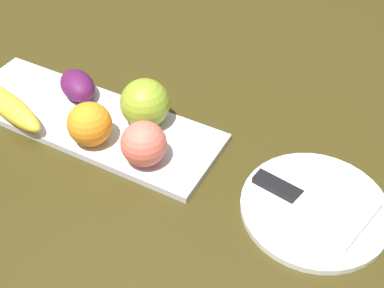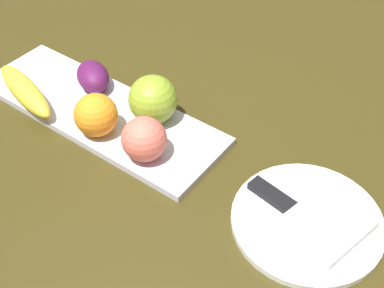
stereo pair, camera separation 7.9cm
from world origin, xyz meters
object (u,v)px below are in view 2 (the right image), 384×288
(banana, at_px, (25,91))
(peach, at_px, (144,139))
(knife, at_px, (284,204))
(orange_near_apple, at_px, (96,115))
(apple, at_px, (153,99))
(grape_bunch, at_px, (93,76))
(folded_napkin, at_px, (326,225))
(fruit_tray, at_px, (99,111))
(dinner_plate, at_px, (307,221))

(banana, height_order, peach, peach)
(banana, height_order, knife, banana)
(orange_near_apple, height_order, peach, same)
(apple, bearing_deg, grape_bunch, 178.75)
(apple, relative_size, knife, 0.46)
(banana, bearing_deg, folded_napkin, 21.40)
(fruit_tray, distance_m, banana, 0.14)
(banana, relative_size, knife, 0.99)
(knife, bearing_deg, apple, -178.94)
(dinner_plate, bearing_deg, fruit_tray, 180.00)
(fruit_tray, height_order, grape_bunch, grape_bunch)
(banana, bearing_deg, dinner_plate, 21.71)
(banana, distance_m, dinner_plate, 0.54)
(grape_bunch, bearing_deg, banana, -125.24)
(orange_near_apple, distance_m, knife, 0.33)
(folded_napkin, xyz_separation_m, knife, (-0.07, -0.00, -0.00))
(banana, relative_size, peach, 2.47)
(banana, xyz_separation_m, peach, (0.26, 0.02, 0.02))
(dinner_plate, bearing_deg, folded_napkin, -0.00)
(fruit_tray, bearing_deg, folded_napkin, -0.00)
(folded_napkin, bearing_deg, fruit_tray, 180.00)
(banana, distance_m, orange_near_apple, 0.16)
(fruit_tray, distance_m, apple, 0.11)
(grape_bunch, height_order, knife, grape_bunch)
(peach, bearing_deg, orange_near_apple, -178.40)
(folded_napkin, bearing_deg, apple, 173.68)
(grape_bunch, bearing_deg, orange_near_apple, -42.59)
(apple, bearing_deg, folded_napkin, -6.32)
(orange_near_apple, bearing_deg, dinner_plate, 6.70)
(peach, distance_m, dinner_plate, 0.27)
(banana, distance_m, folded_napkin, 0.56)
(peach, height_order, knife, peach)
(banana, bearing_deg, apple, 39.45)
(orange_near_apple, bearing_deg, folded_napkin, 6.24)
(apple, relative_size, dinner_plate, 0.38)
(apple, height_order, banana, apple)
(grape_bunch, bearing_deg, apple, -1.25)
(fruit_tray, distance_m, folded_napkin, 0.44)
(dinner_plate, relative_size, knife, 1.21)
(apple, relative_size, orange_near_apple, 1.15)
(fruit_tray, relative_size, grape_bunch, 5.73)
(knife, bearing_deg, fruit_tray, -171.11)
(apple, distance_m, knife, 0.28)
(knife, bearing_deg, dinner_plate, 8.93)
(peach, bearing_deg, grape_bunch, 157.04)
(folded_napkin, bearing_deg, orange_near_apple, -173.76)
(apple, bearing_deg, fruit_tray, -158.42)
(banana, xyz_separation_m, knife, (0.49, 0.06, -0.02))
(knife, bearing_deg, folded_napkin, 8.91)
(orange_near_apple, distance_m, dinner_plate, 0.37)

